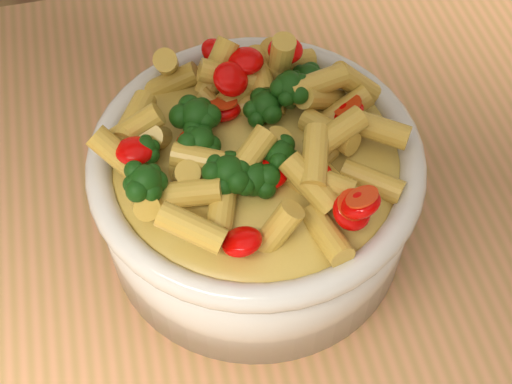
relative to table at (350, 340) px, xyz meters
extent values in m
cube|color=#BD7B51|center=(0.00, 0.00, 0.08)|extent=(1.20, 0.80, 0.04)
cylinder|color=silver|center=(-0.07, 0.07, 0.15)|extent=(0.24, 0.24, 0.09)
ellipsoid|color=silver|center=(-0.07, 0.07, 0.12)|extent=(0.22, 0.22, 0.04)
torus|color=silver|center=(-0.07, 0.07, 0.20)|extent=(0.24, 0.24, 0.02)
ellipsoid|color=#F5CA53|center=(-0.07, 0.07, 0.20)|extent=(0.21, 0.21, 0.02)
camera|label=1|loc=(-0.14, -0.24, 0.60)|focal=50.00mm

